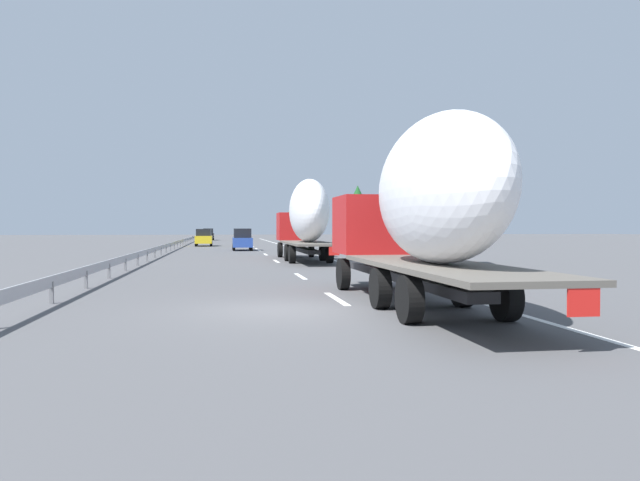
{
  "coord_description": "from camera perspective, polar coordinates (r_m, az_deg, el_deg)",
  "views": [
    {
      "loc": [
        -14.85,
        1.42,
        2.05
      ],
      "look_at": [
        15.15,
        -3.46,
        1.4
      ],
      "focal_mm": 33.46,
      "sensor_mm": 36.0,
      "label": 1
    }
  ],
  "objects": [
    {
      "name": "road_sign",
      "position": [
        58.23,
        -1.23,
        1.29
      ],
      "size": [
        0.1,
        0.9,
        3.07
      ],
      "color": "gray",
      "rests_on": "ground_plane"
    },
    {
      "name": "lane_stripe_9",
      "position": [
        110.3,
        -7.57,
        0.14
      ],
      "size": [
        3.2,
        0.2,
        0.01
      ],
      "primitive_type": "cube",
      "color": "white",
      "rests_on": "ground_plane"
    },
    {
      "name": "lane_stripe_8",
      "position": [
        98.59,
        -7.37,
        0.01
      ],
      "size": [
        3.2,
        0.2,
        0.01
      ],
      "primitive_type": "cube",
      "color": "white",
      "rests_on": "ground_plane"
    },
    {
      "name": "truck_trailing",
      "position": [
        15.39,
        9.82,
        3.37
      ],
      "size": [
        13.09,
        2.55,
        4.72
      ],
      "color": "#B21919",
      "rests_on": "ground_plane"
    },
    {
      "name": "lane_stripe_1",
      "position": [
        25.21,
        -1.88,
        -3.44
      ],
      "size": [
        3.2,
        0.2,
        0.01
      ],
      "primitive_type": "cube",
      "color": "white",
      "rests_on": "ground_plane"
    },
    {
      "name": "ground_plane",
      "position": [
        54.9,
        -7.76,
        -0.94
      ],
      "size": [
        260.0,
        260.0,
        0.0
      ],
      "primitive_type": "plane",
      "color": "#4C4C4F"
    },
    {
      "name": "lane_stripe_5",
      "position": [
        58.93,
        -6.11,
        -0.78
      ],
      "size": [
        3.2,
        0.2,
        0.01
      ],
      "primitive_type": "cube",
      "color": "white",
      "rests_on": "ground_plane"
    },
    {
      "name": "car_yellow_coupe",
      "position": [
        68.29,
        -11.06,
        0.28
      ],
      "size": [
        4.47,
        1.86,
        1.93
      ],
      "color": "gold",
      "rests_on": "ground_plane"
    },
    {
      "name": "lane_stripe_4",
      "position": [
        54.48,
        -5.85,
        -0.94
      ],
      "size": [
        3.2,
        0.2,
        0.01
      ],
      "primitive_type": "cube",
      "color": "white",
      "rests_on": "ground_plane"
    },
    {
      "name": "car_black_suv",
      "position": [
        101.01,
        -10.63,
        0.58
      ],
      "size": [
        4.72,
        1.82,
        1.96
      ],
      "color": "black",
      "rests_on": "ground_plane"
    },
    {
      "name": "tree_0",
      "position": [
        82.01,
        -0.78,
        2.72
      ],
      "size": [
        2.51,
        2.51,
        6.85
      ],
      "color": "#472D19",
      "rests_on": "ground_plane"
    },
    {
      "name": "guardrail_median",
      "position": [
        58.05,
        -13.77,
        -0.27
      ],
      "size": [
        94.0,
        0.1,
        0.76
      ],
      "color": "#9EA0A5",
      "rests_on": "ground_plane"
    },
    {
      "name": "car_blue_sedan",
      "position": [
        54.55,
        -7.44,
        0.09
      ],
      "size": [
        4.11,
        1.76,
        1.99
      ],
      "color": "#28479E",
      "rests_on": "ground_plane"
    },
    {
      "name": "edge_line_right",
      "position": [
        60.28,
        -2.65,
        -0.73
      ],
      "size": [
        110.0,
        0.2,
        0.01
      ],
      "primitive_type": "cube",
      "color": "white",
      "rests_on": "ground_plane"
    },
    {
      "name": "lane_stripe_2",
      "position": [
        36.69,
        -4.2,
        -1.98
      ],
      "size": [
        3.2,
        0.2,
        0.01
      ],
      "primitive_type": "cube",
      "color": "white",
      "rests_on": "ground_plane"
    },
    {
      "name": "tree_2",
      "position": [
        34.27,
        12.51,
        3.68
      ],
      "size": [
        3.46,
        3.46,
        5.37
      ],
      "color": "#472D19",
      "rests_on": "ground_plane"
    },
    {
      "name": "lane_stripe_3",
      "position": [
        46.03,
        -5.23,
        -1.34
      ],
      "size": [
        3.2,
        0.2,
        0.01
      ],
      "primitive_type": "cube",
      "color": "white",
      "rests_on": "ground_plane"
    },
    {
      "name": "lane_stripe_0",
      "position": [
        17.27,
        1.58,
        -5.58
      ],
      "size": [
        3.2,
        0.2,
        0.01
      ],
      "primitive_type": "cube",
      "color": "white",
      "rests_on": "ground_plane"
    },
    {
      "name": "truck_lead",
      "position": [
        36.55,
        -1.35,
        2.27
      ],
      "size": [
        13.59,
        2.55,
        4.94
      ],
      "color": "#B21919",
      "rests_on": "ground_plane"
    },
    {
      "name": "lane_stripe_6",
      "position": [
        66.7,
        -6.48,
        -0.55
      ],
      "size": [
        3.2,
        0.2,
        0.01
      ],
      "primitive_type": "cube",
      "color": "white",
      "rests_on": "ground_plane"
    },
    {
      "name": "lane_stripe_7",
      "position": [
        93.75,
        -7.28,
        -0.05
      ],
      "size": [
        3.2,
        0.2,
        0.01
      ],
      "primitive_type": "cube",
      "color": "white",
      "rests_on": "ground_plane"
    },
    {
      "name": "tree_1",
      "position": [
        100.11,
        -2.52,
        2.71
      ],
      "size": [
        3.52,
        3.52,
        7.49
      ],
      "color": "#472D19",
      "rests_on": "ground_plane"
    },
    {
      "name": "tree_3",
      "position": [
        50.76,
        3.62,
        3.18
      ],
      "size": [
        3.49,
        3.49,
        5.67
      ],
      "color": "#472D19",
      "rests_on": "ground_plane"
    }
  ]
}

